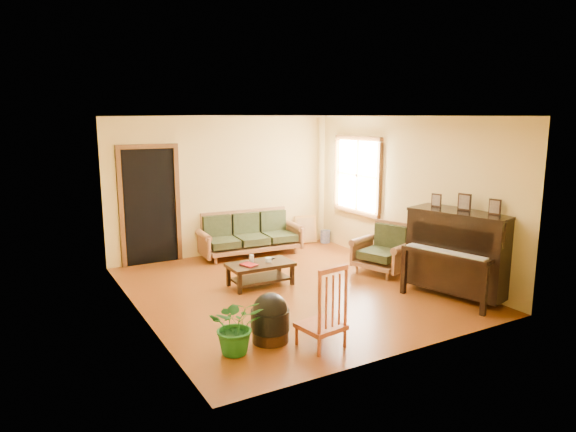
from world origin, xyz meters
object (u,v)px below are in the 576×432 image
piano (459,254)px  potted_plant (236,325)px  coffee_table (260,274)px  footstool (270,323)px  red_chair (321,305)px  armchair (382,249)px  sofa (251,234)px  ceramic_crock (325,236)px

piano → potted_plant: (-3.59, -0.12, -0.31)m
coffee_table → potted_plant: bearing=-123.0°
footstool → red_chair: 0.66m
armchair → footstool: (-2.87, -1.45, -0.21)m
sofa → potted_plant: 4.15m
sofa → footstool: (-1.46, -3.58, -0.20)m
footstool → ceramic_crock: footstool is taller
piano → ceramic_crock: (0.13, 3.69, -0.51)m
sofa → ceramic_crock: (1.78, 0.13, -0.28)m
sofa → potted_plant: bearing=-114.4°
coffee_table → footstool: (-0.81, -1.87, 0.03)m
armchair → red_chair: red_chair is taller
sofa → piano: (1.66, -3.56, 0.22)m
piano → potted_plant: 3.60m
armchair → coffee_table: bearing=150.1°
armchair → piano: (0.24, -1.43, 0.21)m
red_chair → armchair: bearing=29.1°
ceramic_crock → potted_plant: potted_plant is taller
ceramic_crock → potted_plant: 5.32m
potted_plant → piano: bearing=1.9°
piano → footstool: 3.14m
potted_plant → sofa: bearing=62.3°
piano → ceramic_crock: size_ratio=5.54×
red_chair → piano: bearing=0.8°
sofa → piano: bearing=-61.7°
coffee_table → potted_plant: size_ratio=1.52×
piano → footstool: size_ratio=3.15×
piano → footstool: piano is taller
sofa → red_chair: (-1.02, -3.98, 0.08)m
footstool → ceramic_crock: bearing=48.8°
sofa → red_chair: 4.11m
armchair → potted_plant: armchair is taller
piano → armchair: bearing=84.7°
red_chair → potted_plant: red_chair is taller
coffee_table → piano: (2.31, -1.85, 0.45)m
ceramic_crock → red_chair: bearing=-124.3°
ceramic_crock → potted_plant: bearing=-134.3°
coffee_table → ceramic_crock: coffee_table is taller
coffee_table → piano: piano is taller
coffee_table → red_chair: size_ratio=1.02×
footstool → sofa: bearing=67.8°
sofa → armchair: 2.56m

